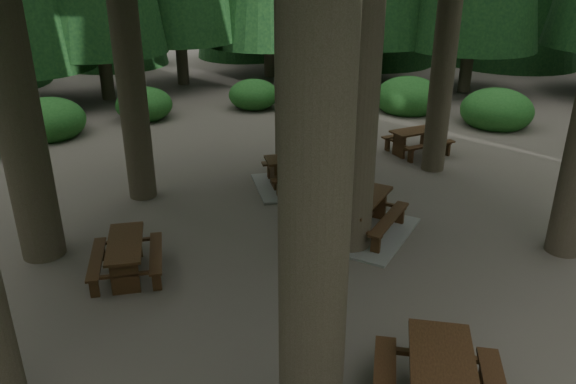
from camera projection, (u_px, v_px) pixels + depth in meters
ground at (325, 261)px, 10.70m from camera, size 80.00×80.00×0.00m
picnic_table_a at (361, 221)px, 11.68m from camera, size 2.88×2.68×0.78m
picnic_table_b at (126, 253)px, 10.08m from camera, size 1.79×1.94×0.67m
picnic_table_c at (301, 176)px, 14.00m from camera, size 2.81×2.61×0.76m
picnic_table_d at (418, 137)px, 16.17m from camera, size 1.85×1.60×0.71m
shrub_ring at (328, 218)px, 11.48m from camera, size 23.86×24.64×1.49m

